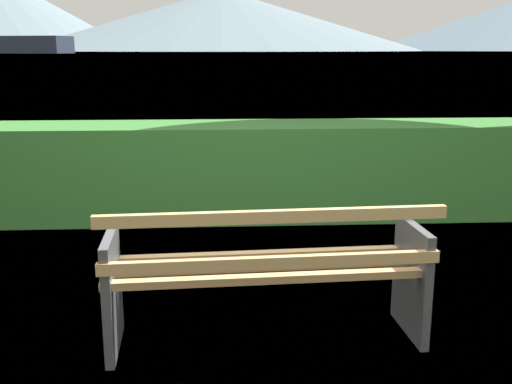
{
  "coord_description": "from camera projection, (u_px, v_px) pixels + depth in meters",
  "views": [
    {
      "loc": [
        -0.24,
        -3.25,
        1.67
      ],
      "look_at": [
        0.0,
        1.01,
        0.65
      ],
      "focal_mm": 42.1,
      "sensor_mm": 36.0,
      "label": 1
    }
  ],
  "objects": [
    {
      "name": "ground_plane",
      "position": [
        265.0,
        338.0,
        3.56
      ],
      "size": [
        1400.0,
        1400.0,
        0.0
      ],
      "primitive_type": "plane",
      "color": "#4C6B33"
    },
    {
      "name": "water_surface",
      "position": [
        222.0,
        52.0,
        300.89
      ],
      "size": [
        620.0,
        620.0,
        0.0
      ],
      "primitive_type": "plane",
      "color": "slate",
      "rests_on": "ground_plane"
    },
    {
      "name": "park_bench",
      "position": [
        267.0,
        273.0,
        3.4
      ],
      "size": [
        1.85,
        0.67,
        0.87
      ],
      "color": "tan",
      "rests_on": "ground_plane"
    },
    {
      "name": "hedge_row",
      "position": [
        247.0,
        170.0,
        6.09
      ],
      "size": [
        8.2,
        0.84,
        0.94
      ],
      "primitive_type": "cube",
      "color": "#387A33",
      "rests_on": "ground_plane"
    },
    {
      "name": "distant_hills",
      "position": [
        208.0,
        16.0,
        522.7
      ],
      "size": [
        756.09,
        338.91,
        74.33
      ],
      "color": "slate",
      "rests_on": "ground_plane"
    }
  ]
}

